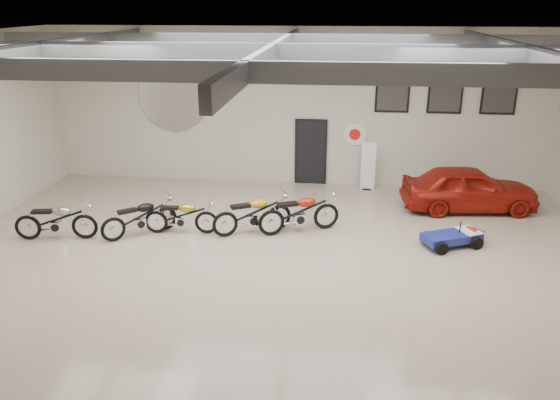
# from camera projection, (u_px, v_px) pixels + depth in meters

# --- Properties ---
(floor) EXTENTS (16.00, 12.00, 0.01)m
(floor) POSITION_uv_depth(u_px,v_px,m) (274.00, 262.00, 12.68)
(floor) COLOR tan
(floor) RESTS_ON ground
(ceiling) EXTENTS (16.00, 12.00, 0.01)m
(ceiling) POSITION_uv_depth(u_px,v_px,m) (274.00, 38.00, 10.96)
(ceiling) COLOR slate
(ceiling) RESTS_ON back_wall
(back_wall) EXTENTS (16.00, 0.02, 5.00)m
(back_wall) POSITION_uv_depth(u_px,v_px,m) (296.00, 108.00, 17.42)
(back_wall) COLOR beige
(back_wall) RESTS_ON floor
(ceiling_beams) EXTENTS (15.80, 11.80, 0.32)m
(ceiling_beams) POSITION_uv_depth(u_px,v_px,m) (274.00, 51.00, 11.05)
(ceiling_beams) COLOR slate
(ceiling_beams) RESTS_ON ceiling
(door) EXTENTS (0.92, 0.08, 2.10)m
(door) POSITION_uv_depth(u_px,v_px,m) (311.00, 153.00, 17.82)
(door) COLOR black
(door) RESTS_ON back_wall
(logo_plaque) EXTENTS (2.30, 0.06, 1.16)m
(logo_plaque) POSITION_uv_depth(u_px,v_px,m) (173.00, 96.00, 17.68)
(logo_plaque) COLOR silver
(logo_plaque) RESTS_ON back_wall
(poster_left) EXTENTS (1.05, 0.08, 1.35)m
(poster_left) POSITION_uv_depth(u_px,v_px,m) (393.00, 91.00, 16.88)
(poster_left) COLOR black
(poster_left) RESTS_ON back_wall
(poster_mid) EXTENTS (1.05, 0.08, 1.35)m
(poster_mid) POSITION_uv_depth(u_px,v_px,m) (446.00, 92.00, 16.72)
(poster_mid) COLOR black
(poster_mid) RESTS_ON back_wall
(poster_right) EXTENTS (1.05, 0.08, 1.35)m
(poster_right) POSITION_uv_depth(u_px,v_px,m) (500.00, 92.00, 16.55)
(poster_right) COLOR black
(poster_right) RESTS_ON back_wall
(oil_sign) EXTENTS (0.72, 0.10, 0.72)m
(oil_sign) POSITION_uv_depth(u_px,v_px,m) (355.00, 134.00, 17.46)
(oil_sign) COLOR white
(oil_sign) RESTS_ON back_wall
(banner_stand) EXTENTS (0.47, 0.25, 1.66)m
(banner_stand) POSITION_uv_depth(u_px,v_px,m) (368.00, 165.00, 17.29)
(banner_stand) COLOR white
(banner_stand) RESTS_ON floor
(motorcycle_silver) EXTENTS (2.09, 0.93, 1.05)m
(motorcycle_silver) POSITION_uv_depth(u_px,v_px,m) (55.00, 220.00, 13.73)
(motorcycle_silver) COLOR silver
(motorcycle_silver) RESTS_ON floor
(motorcycle_black) EXTENTS (1.92, 1.70, 1.02)m
(motorcycle_black) POSITION_uv_depth(u_px,v_px,m) (139.00, 217.00, 13.95)
(motorcycle_black) COLOR silver
(motorcycle_black) RESTS_ON floor
(motorcycle_gold) EXTENTS (1.92, 0.74, 0.97)m
(motorcycle_gold) POSITION_uv_depth(u_px,v_px,m) (181.00, 216.00, 14.10)
(motorcycle_gold) COLOR silver
(motorcycle_gold) RESTS_ON floor
(motorcycle_yellow) EXTENTS (2.16, 1.51, 1.09)m
(motorcycle_yellow) POSITION_uv_depth(u_px,v_px,m) (252.00, 213.00, 14.10)
(motorcycle_yellow) COLOR silver
(motorcycle_yellow) RESTS_ON floor
(motorcycle_red) EXTENTS (2.25, 1.48, 1.13)m
(motorcycle_red) POSITION_uv_depth(u_px,v_px,m) (299.00, 212.00, 14.15)
(motorcycle_red) COLOR silver
(motorcycle_red) RESTS_ON floor
(go_kart) EXTENTS (1.95, 1.46, 0.64)m
(go_kart) POSITION_uv_depth(u_px,v_px,m) (457.00, 233.00, 13.43)
(go_kart) COLOR navy
(go_kart) RESTS_ON floor
(vintage_car) EXTENTS (1.91, 3.93, 1.29)m
(vintage_car) POSITION_uv_depth(u_px,v_px,m) (469.00, 188.00, 15.67)
(vintage_car) COLOR #9B180E
(vintage_car) RESTS_ON floor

